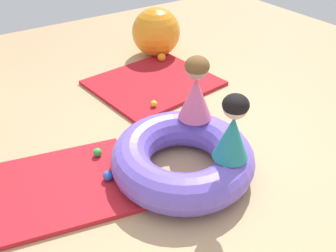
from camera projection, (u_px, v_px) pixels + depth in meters
The scene contains 11 objects.
ground_plane at pixel (184, 182), 2.84m from camera, with size 8.00×8.00×0.00m, color tan.
gym_mat_far_left at pixel (3, 201), 2.65m from camera, with size 1.85×0.86×0.04m, color red.
gym_mat_near_left at pixel (153, 83), 4.14m from camera, with size 1.25×1.09×0.04m, color #B21923.
inflatable_cushion at pixel (183, 158), 2.85m from camera, with size 1.09×1.09×0.30m, color #7056D1.
child_in_teal at pixel (233, 128), 2.49m from camera, with size 0.28×0.28×0.49m.
child_in_pink at pixel (196, 89), 2.91m from camera, with size 0.38×0.38×0.53m.
play_ball_green at pixel (97, 152), 3.02m from camera, with size 0.07×0.07×0.07m, color green.
play_ball_yellow at pixel (154, 104), 3.67m from camera, with size 0.06×0.06×0.06m, color yellow.
play_ball_blue at pixel (108, 176), 2.79m from camera, with size 0.08×0.08×0.08m, color blue.
play_ball_orange at pixel (162, 57), 4.55m from camera, with size 0.10×0.10×0.10m, color orange.
exercise_ball_large at pixel (156, 32), 4.66m from camera, with size 0.60×0.60×0.60m, color orange.
Camera 1 is at (-1.27, -1.69, 1.95)m, focal length 40.03 mm.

